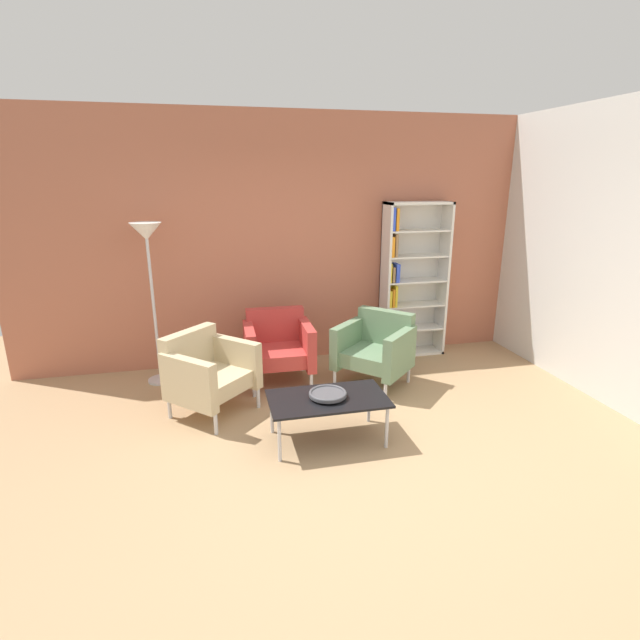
% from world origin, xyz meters
% --- Properties ---
extents(ground_plane, '(8.32, 8.32, 0.00)m').
position_xyz_m(ground_plane, '(0.00, 0.00, 0.00)').
color(ground_plane, tan).
extents(brick_back_panel, '(6.40, 0.12, 2.90)m').
position_xyz_m(brick_back_panel, '(0.00, 2.46, 1.45)').
color(brick_back_panel, '#B2664C').
rests_on(brick_back_panel, ground_plane).
extents(plaster_right_partition, '(0.12, 5.20, 2.90)m').
position_xyz_m(plaster_right_partition, '(2.86, 0.60, 1.45)').
color(plaster_right_partition, silver).
rests_on(plaster_right_partition, ground_plane).
extents(bookshelf_tall, '(0.80, 0.30, 1.90)m').
position_xyz_m(bookshelf_tall, '(1.43, 2.25, 0.94)').
color(bookshelf_tall, silver).
rests_on(bookshelf_tall, ground_plane).
extents(coffee_table_low, '(1.00, 0.56, 0.40)m').
position_xyz_m(coffee_table_low, '(-0.06, 0.39, 0.37)').
color(coffee_table_low, black).
rests_on(coffee_table_low, ground_plane).
extents(decorative_bowl, '(0.32, 0.32, 0.05)m').
position_xyz_m(decorative_bowl, '(-0.06, 0.39, 0.43)').
color(decorative_bowl, '#4C4C51').
rests_on(decorative_bowl, coffee_table_low).
extents(armchair_by_bookshelf, '(0.73, 0.67, 0.78)m').
position_xyz_m(armchair_by_bookshelf, '(-0.29, 1.73, 0.41)').
color(armchair_by_bookshelf, '#B73833').
rests_on(armchair_by_bookshelf, ground_plane).
extents(armchair_corner_red, '(0.95, 0.95, 0.78)m').
position_xyz_m(armchair_corner_red, '(0.73, 1.43, 0.41)').
color(armchair_corner_red, slate).
rests_on(armchair_corner_red, ground_plane).
extents(armchair_spare_guest, '(0.95, 0.95, 0.78)m').
position_xyz_m(armchair_spare_guest, '(-1.04, 1.17, 0.41)').
color(armchair_spare_guest, '#C6B289').
rests_on(armchair_spare_guest, ground_plane).
extents(floor_lamp_torchiere, '(0.32, 0.32, 1.74)m').
position_xyz_m(floor_lamp_torchiere, '(-1.57, 2.02, 1.45)').
color(floor_lamp_torchiere, silver).
rests_on(floor_lamp_torchiere, ground_plane).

